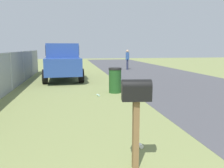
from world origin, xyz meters
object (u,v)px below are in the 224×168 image
pedestrian (127,58)px  mailbox (136,99)px  pickup_truck (63,61)px  trash_bin (115,80)px

pedestrian → mailbox: bearing=-77.6°
pickup_truck → pedestrian: pickup_truck is taller
trash_bin → pedestrian: bearing=-16.7°
mailbox → pedestrian: bearing=-5.8°
pickup_truck → pedestrian: bearing=132.6°
mailbox → trash_bin: bearing=-0.2°
mailbox → trash_bin: 6.09m
mailbox → pickup_truck: (10.56, 1.45, -0.00)m
pickup_truck → trash_bin: 5.12m
pedestrian → pickup_truck: bearing=-108.8°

